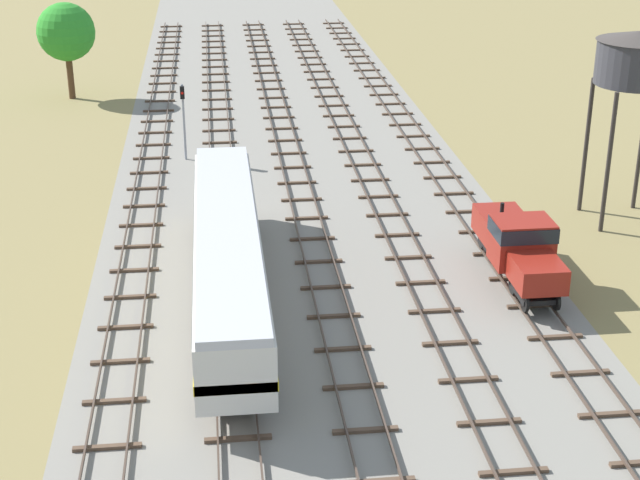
{
  "coord_description": "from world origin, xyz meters",
  "views": [
    {
      "loc": [
        -4.96,
        8.49,
        19.86
      ],
      "look_at": [
        0.0,
        51.9,
        1.5
      ],
      "focal_mm": 54.25,
      "sensor_mm": 36.0,
      "label": 1
    }
  ],
  "objects": [
    {
      "name": "track_centre_left",
      "position": [
        0.0,
        57.0,
        0.14
      ],
      "size": [
        2.4,
        126.0,
        0.29
      ],
      "color": "#47382D",
      "rests_on": "ground"
    },
    {
      "name": "passenger_coach_left_near",
      "position": [
        -4.57,
        48.38,
        2.61
      ],
      "size": [
        2.96,
        22.0,
        3.8
      ],
      "color": "beige",
      "rests_on": "ground"
    },
    {
      "name": "track_far_left",
      "position": [
        -9.15,
        57.0,
        0.14
      ],
      "size": [
        2.4,
        126.0,
        0.29
      ],
      "color": "#47382D",
      "rests_on": "ground"
    },
    {
      "name": "lineside_tree_4",
      "position": [
        -16.29,
        87.46,
        5.37
      ],
      "size": [
        4.61,
        4.61,
        7.72
      ],
      "color": "#4C331E",
      "rests_on": "ground"
    },
    {
      "name": "water_tower",
      "position": [
        17.3,
        56.59,
        8.94
      ],
      "size": [
        4.5,
        4.5,
        10.49
      ],
      "color": "#2D2826",
      "rests_on": "ground"
    },
    {
      "name": "shunter_loco_centre_right_mid",
      "position": [
        9.15,
        49.18,
        2.01
      ],
      "size": [
        2.74,
        8.46,
        3.1
      ],
      "color": "maroon",
      "rests_on": "ground"
    },
    {
      "name": "track_centre",
      "position": [
        4.57,
        57.0,
        0.14
      ],
      "size": [
        2.4,
        126.0,
        0.29
      ],
      "color": "#47382D",
      "rests_on": "ground"
    },
    {
      "name": "track_left",
      "position": [
        -4.57,
        57.0,
        0.14
      ],
      "size": [
        2.4,
        126.0,
        0.29
      ],
      "color": "#47382D",
      "rests_on": "ground"
    },
    {
      "name": "ground_plane",
      "position": [
        0.0,
        56.0,
        0.0
      ],
      "size": [
        480.0,
        480.0,
        0.0
      ],
      "primitive_type": "plane",
      "color": "olive"
    },
    {
      "name": "track_centre_right",
      "position": [
        9.15,
        57.0,
        0.14
      ],
      "size": [
        2.4,
        126.0,
        0.29
      ],
      "color": "#47382D",
      "rests_on": "ground"
    },
    {
      "name": "signal_post_nearest",
      "position": [
        -6.86,
        70.15,
        3.23
      ],
      "size": [
        0.28,
        0.47,
        5.06
      ],
      "color": "gray",
      "rests_on": "ground"
    },
    {
      "name": "ballast_bed",
      "position": [
        0.0,
        56.0,
        0.0
      ],
      "size": [
        22.29,
        176.0,
        0.01
      ],
      "primitive_type": "cube",
      "color": "gray",
      "rests_on": "ground"
    }
  ]
}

